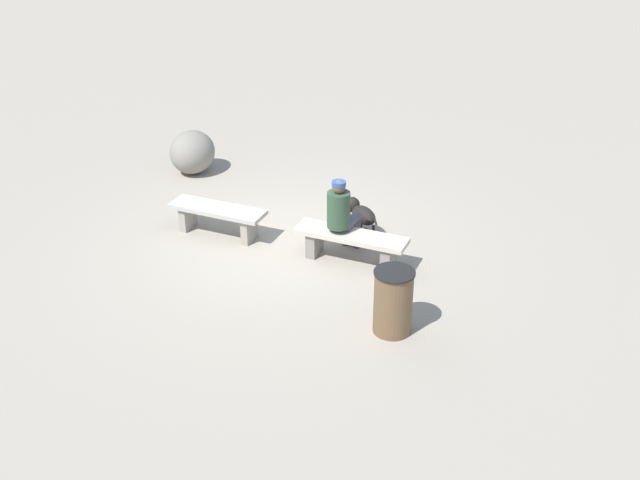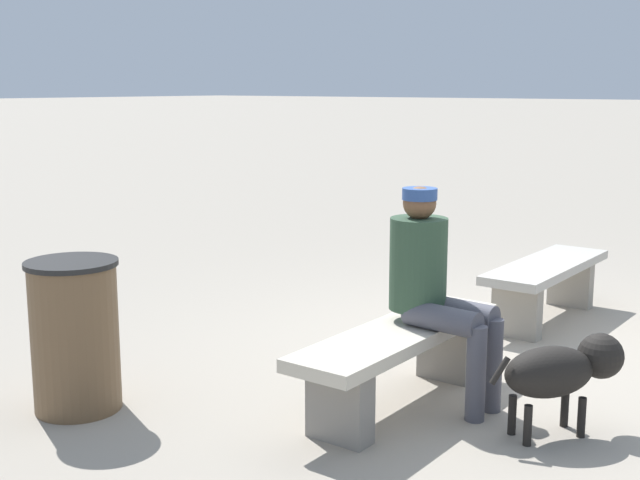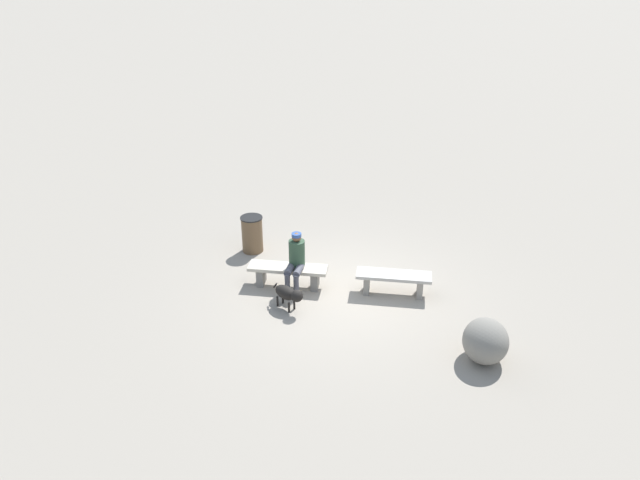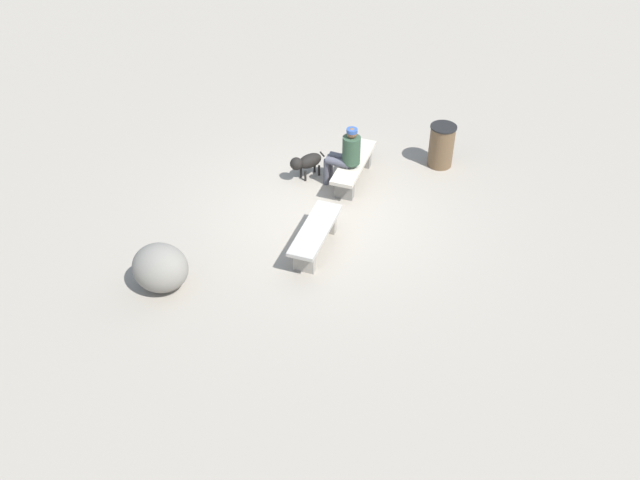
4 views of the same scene
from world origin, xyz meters
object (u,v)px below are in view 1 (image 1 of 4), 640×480
bench_left (218,215)px  dog (360,213)px  boulder (192,152)px  seated_person (342,212)px  bench_right (351,242)px  trash_bin (393,302)px

bench_left → dog: 2.23m
bench_left → boulder: boulder is taller
seated_person → bench_right: bearing=-23.7°
bench_right → seated_person: seated_person is taller
bench_left → seated_person: size_ratio=1.23×
trash_bin → bench_right: bearing=128.5°
bench_right → seated_person: 0.46m
seated_person → dog: seated_person is taller
dog → boulder: bearing=18.0°
dog → bench_right: bearing=136.4°
bench_right → trash_bin: 1.85m
seated_person → dog: (-0.00, 0.80, -0.37)m
bench_right → seated_person: bearing=152.4°
boulder → bench_left: bearing=-49.4°
dog → trash_bin: size_ratio=0.79×
bench_right → boulder: boulder is taller
bench_right → trash_bin: size_ratio=1.92×
dog → boulder: (-3.72, 1.05, 0.03)m
bench_right → trash_bin: (1.15, -1.45, 0.11)m
seated_person → dog: 0.88m
trash_bin → bench_left: bearing=157.3°
bench_left → dog: bearing=24.0°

